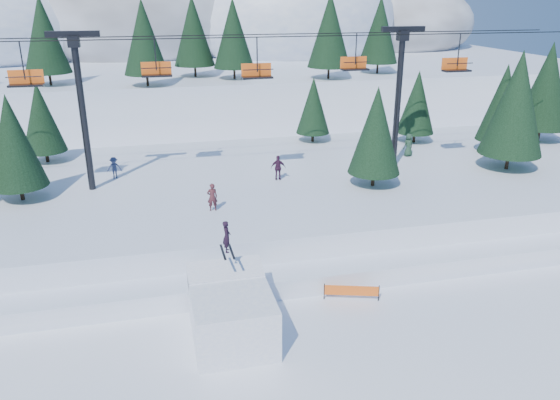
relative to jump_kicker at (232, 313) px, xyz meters
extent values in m
plane|color=white|center=(1.93, -2.39, -1.31)|extent=(160.00, 160.00, 0.00)
cube|color=white|center=(1.93, 15.61, -0.06)|extent=(70.00, 22.00, 2.50)
cube|color=white|center=(1.93, 5.61, -0.76)|extent=(70.00, 6.00, 1.10)
cube|color=white|center=(1.93, 65.61, 1.69)|extent=(110.00, 60.00, 6.00)
ellipsoid|color=#605B59|center=(-4.07, 75.61, 11.95)|extent=(44.00, 39.60, 26.40)
ellipsoid|color=white|center=(19.93, 67.61, 10.11)|extent=(34.00, 30.60, 19.72)
ellipsoid|color=#605B59|center=(39.93, 73.61, 8.81)|extent=(30.00, 27.00, 15.00)
cylinder|color=black|center=(-2.82, 37.15, 5.29)|extent=(0.26, 0.26, 1.20)
cone|color=#19381F|center=(-2.82, 37.15, 9.57)|extent=(4.45, 4.45, 7.36)
cylinder|color=black|center=(6.69, 40.14, 5.29)|extent=(0.26, 0.26, 1.21)
cone|color=#19381F|center=(6.69, 40.14, 9.60)|extent=(4.48, 4.48, 7.42)
cylinder|color=black|center=(16.96, 37.81, 5.33)|extent=(0.26, 0.26, 1.29)
cone|color=#19381F|center=(16.96, 37.81, 9.94)|extent=(4.79, 4.79, 7.92)
cylinder|color=black|center=(-12.65, 40.15, 5.31)|extent=(0.26, 0.26, 1.25)
cone|color=#19381F|center=(-12.65, 40.15, 9.78)|extent=(4.64, 4.64, 7.68)
cylinder|color=black|center=(24.11, 40.82, 5.30)|extent=(0.26, 0.26, 1.23)
cone|color=#19381F|center=(24.11, 40.82, 9.68)|extent=(4.56, 4.56, 7.54)
cylinder|color=black|center=(2.62, 43.06, 5.31)|extent=(0.26, 0.26, 1.24)
cone|color=#19381F|center=(2.62, 43.06, 9.75)|extent=(4.62, 4.62, 7.64)
cube|color=white|center=(0.00, -0.13, -0.10)|extent=(3.58, 4.42, 2.42)
cube|color=white|center=(0.00, 1.77, 1.16)|extent=(3.58, 1.55, 0.86)
imported|color=black|center=(0.10, 1.47, 3.15)|extent=(0.41, 0.58, 1.52)
cube|color=black|center=(-0.10, 1.47, 2.38)|extent=(0.11, 1.65, 0.03)
cube|color=black|center=(0.30, 1.47, 2.38)|extent=(0.11, 1.65, 0.03)
cylinder|color=black|center=(-7.07, 15.61, 6.19)|extent=(0.44, 0.44, 10.00)
cube|color=black|center=(-7.07, 15.61, 11.29)|extent=(3.20, 0.35, 0.35)
cube|color=black|center=(-7.07, 15.61, 10.84)|extent=(0.70, 0.70, 0.70)
cylinder|color=black|center=(14.93, 15.61, 6.19)|extent=(0.44, 0.44, 10.00)
cube|color=black|center=(14.93, 15.61, 11.29)|extent=(3.20, 0.35, 0.35)
cube|color=black|center=(14.93, 15.61, 10.84)|extent=(0.70, 0.70, 0.70)
cylinder|color=black|center=(3.93, 14.41, 10.99)|extent=(46.00, 0.06, 0.06)
cylinder|color=black|center=(3.93, 16.81, 10.99)|extent=(46.00, 0.06, 0.06)
cylinder|color=black|center=(-9.95, 14.41, 9.89)|extent=(0.08, 0.08, 2.20)
cube|color=black|center=(-9.95, 14.41, 8.44)|extent=(2.00, 0.75, 0.12)
cube|color=orange|center=(-9.95, 14.79, 8.89)|extent=(2.00, 0.10, 0.85)
cylinder|color=black|center=(-9.95, 14.06, 8.99)|extent=(2.00, 0.06, 0.06)
cylinder|color=black|center=(-2.19, 16.81, 9.89)|extent=(0.08, 0.08, 2.20)
cube|color=black|center=(-2.19, 16.81, 8.44)|extent=(2.00, 0.75, 0.12)
cube|color=orange|center=(-2.19, 17.19, 8.89)|extent=(2.00, 0.10, 0.85)
cylinder|color=black|center=(-2.19, 16.46, 8.99)|extent=(2.00, 0.06, 0.06)
cylinder|color=black|center=(4.21, 14.41, 9.89)|extent=(0.08, 0.08, 2.20)
cube|color=black|center=(4.21, 14.41, 8.44)|extent=(2.00, 0.75, 0.12)
cube|color=orange|center=(4.21, 14.79, 8.89)|extent=(2.00, 0.10, 0.85)
cylinder|color=black|center=(4.21, 14.06, 8.99)|extent=(2.00, 0.06, 0.06)
cylinder|color=black|center=(11.94, 16.81, 9.89)|extent=(0.08, 0.08, 2.20)
cube|color=black|center=(11.94, 16.81, 8.44)|extent=(2.00, 0.75, 0.12)
cube|color=orange|center=(11.94, 17.19, 8.89)|extent=(2.00, 0.10, 0.85)
cylinder|color=black|center=(11.94, 16.46, 8.99)|extent=(2.00, 0.06, 0.06)
cylinder|color=black|center=(18.74, 14.41, 9.89)|extent=(0.08, 0.08, 2.20)
cube|color=black|center=(18.74, 14.41, 8.44)|extent=(2.00, 0.75, 0.12)
cube|color=orange|center=(18.74, 14.79, 8.89)|extent=(2.00, 0.10, 0.85)
cylinder|color=black|center=(18.74, 14.06, 8.99)|extent=(2.00, 0.06, 0.06)
cylinder|color=black|center=(23.02, 13.03, 1.80)|extent=(0.26, 0.26, 1.23)
cone|color=#19381F|center=(23.02, 13.03, 6.18)|extent=(4.56, 4.56, 7.53)
cylinder|color=black|center=(25.23, 17.58, 1.69)|extent=(0.26, 0.26, 1.01)
cone|color=#19381F|center=(25.23, 17.58, 5.30)|extent=(3.75, 3.75, 6.21)
cylinder|color=black|center=(30.98, 19.85, 1.79)|extent=(0.26, 0.26, 1.21)
cone|color=#19381F|center=(30.98, 19.85, 6.12)|extent=(4.50, 4.50, 7.44)
cylinder|color=black|center=(19.87, 22.05, 1.63)|extent=(0.26, 0.26, 0.88)
cone|color=#19381F|center=(19.87, 22.05, 4.78)|extent=(3.28, 3.28, 5.42)
cylinder|color=black|center=(-11.01, 23.16, 1.63)|extent=(0.26, 0.26, 0.88)
cone|color=#19381F|center=(-11.01, 23.16, 4.76)|extent=(3.26, 3.26, 5.39)
cylinder|color=black|center=(11.15, 24.39, 1.59)|extent=(0.26, 0.26, 0.80)
cone|color=#19381F|center=(11.15, 24.39, 4.44)|extent=(2.96, 2.96, 4.90)
cylinder|color=black|center=(-11.27, 14.51, 1.66)|extent=(0.26, 0.26, 0.95)
cone|color=#19381F|center=(-11.27, 14.51, 5.06)|extent=(3.53, 3.53, 5.84)
cylinder|color=black|center=(11.70, 11.85, 1.67)|extent=(0.26, 0.26, 0.95)
cone|color=#19381F|center=(11.70, 11.85, 5.07)|extent=(3.54, 3.54, 5.86)
imported|color=#223F2A|center=(17.33, 18.02, 2.12)|extent=(1.04, 0.82, 1.87)
imported|color=#4B2125|center=(0.40, 9.78, 2.06)|extent=(0.65, 0.43, 1.74)
imported|color=navy|center=(-5.66, 17.65, 1.97)|extent=(1.03, 0.61, 1.56)
imported|color=#3B1A33|center=(5.64, 14.55, 2.08)|extent=(1.12, 0.65, 1.79)
imported|color=#1A311D|center=(14.09, 17.08, 2.12)|extent=(0.63, 0.94, 1.87)
cylinder|color=black|center=(5.17, 2.25, -0.86)|extent=(0.06, 0.06, 0.90)
cylinder|color=black|center=(7.84, 1.42, -0.86)|extent=(0.06, 0.06, 0.90)
cube|color=orange|center=(6.50, 1.83, -0.76)|extent=(2.69, 0.87, 0.55)
cylinder|color=black|center=(9.70, 4.27, -0.86)|extent=(0.06, 0.06, 0.90)
cylinder|color=black|center=(12.50, 4.17, -0.86)|extent=(0.06, 0.06, 0.90)
cube|color=orange|center=(11.10, 4.22, -0.76)|extent=(2.80, 0.13, 0.55)
camera|label=1|loc=(-2.86, -21.27, 13.55)|focal=35.00mm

